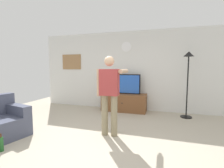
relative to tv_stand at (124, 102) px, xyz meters
name	(u,v)px	position (x,y,z in m)	size (l,w,h in m)	color
ground_plane	(93,145)	(0.02, -2.60, -0.29)	(8.40, 8.40, 0.00)	#B2A893
back_wall	(127,71)	(0.02, 0.35, 1.06)	(6.40, 0.10, 2.70)	silver
tv_stand	(124,102)	(0.00, 0.00, 0.00)	(1.48, 0.57, 0.59)	brown
television	(124,84)	(0.00, 0.05, 0.62)	(1.06, 0.07, 0.66)	black
wall_clock	(126,47)	(0.00, 0.29, 1.88)	(0.33, 0.33, 0.03)	white
framed_picture	(72,62)	(-2.14, 0.30, 1.39)	(0.78, 0.04, 0.56)	#997047
floor_lamp	(188,71)	(1.92, -0.17, 1.08)	(0.32, 0.32, 1.92)	black
person_standing_nearer_lamp	(110,91)	(0.16, -2.04, 0.67)	(0.57, 0.78, 1.70)	gray
beverage_bottle	(1,144)	(-1.43, -3.28, -0.16)	(0.07, 0.07, 0.32)	#1E5923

